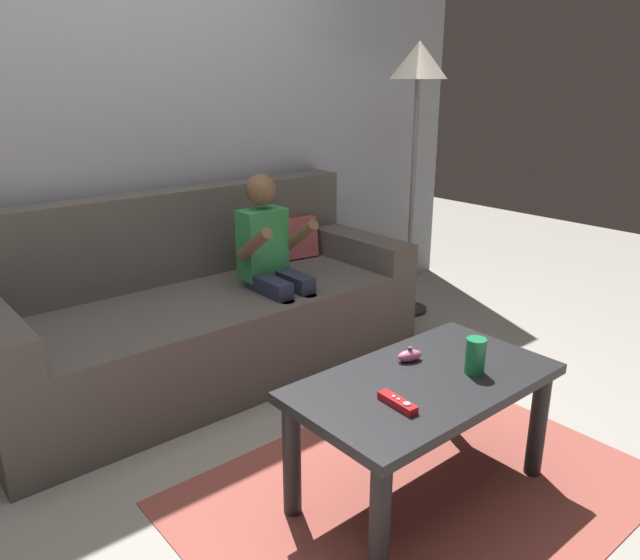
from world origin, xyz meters
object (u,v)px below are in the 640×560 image
(couch, at_px, (204,314))
(nunchuk_pink, at_px, (410,356))
(person_seated_on_couch, at_px, (273,262))
(floor_lamp, at_px, (418,82))
(soda_can, at_px, (475,356))
(coffee_table, at_px, (423,399))
(game_remote_red_near_edge, at_px, (398,403))

(couch, bearing_deg, nunchuk_pink, -83.29)
(person_seated_on_couch, relative_size, floor_lamp, 0.60)
(person_seated_on_couch, height_order, nunchuk_pink, person_seated_on_couch)
(couch, height_order, soda_can, couch)
(couch, bearing_deg, coffee_table, -86.24)
(nunchuk_pink, distance_m, soda_can, 0.22)
(person_seated_on_couch, xyz_separation_m, nunchuk_pink, (-0.15, -1.00, -0.08))
(coffee_table, bearing_deg, person_seated_on_couch, 79.78)
(couch, relative_size, coffee_table, 2.27)
(couch, distance_m, soda_can, 1.42)
(nunchuk_pink, bearing_deg, coffee_table, -115.00)
(nunchuk_pink, height_order, floor_lamp, floor_lamp)
(couch, xyz_separation_m, person_seated_on_couch, (0.29, -0.18, 0.25))
(soda_can, height_order, floor_lamp, floor_lamp)
(floor_lamp, bearing_deg, couch, 176.10)
(couch, bearing_deg, person_seated_on_couch, -32.37)
(soda_can, bearing_deg, person_seated_on_couch, 87.63)
(coffee_table, xyz_separation_m, game_remote_red_near_edge, (-0.20, -0.07, 0.09))
(soda_can, bearing_deg, coffee_table, 151.84)
(couch, xyz_separation_m, floor_lamp, (1.36, -0.09, 1.06))
(person_seated_on_couch, height_order, floor_lamp, floor_lamp)
(couch, distance_m, game_remote_red_near_edge, 1.38)
(couch, xyz_separation_m, soda_can, (0.24, -1.38, 0.21))
(couch, relative_size, floor_lamp, 1.29)
(couch, distance_m, nunchuk_pink, 1.20)
(person_seated_on_couch, distance_m, nunchuk_pink, 1.02)
(couch, bearing_deg, game_remote_red_near_edge, -94.87)
(game_remote_red_near_edge, relative_size, soda_can, 1.16)
(game_remote_red_near_edge, height_order, soda_can, soda_can)
(game_remote_red_near_edge, height_order, floor_lamp, floor_lamp)
(nunchuk_pink, height_order, soda_can, soda_can)
(game_remote_red_near_edge, relative_size, floor_lamp, 0.09)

